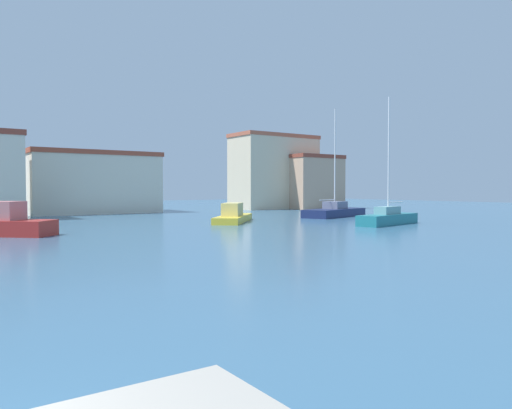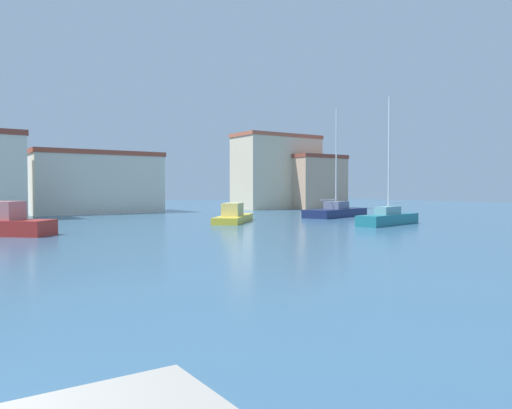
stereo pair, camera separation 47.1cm
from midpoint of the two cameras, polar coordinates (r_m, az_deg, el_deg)
water at (r=28.95m, az=-4.49°, el=-3.63°), size 160.00×160.00×0.00m
sailboat_teal_mid_harbor at (r=38.70m, az=14.79°, el=-1.47°), size 6.92×3.15×9.74m
motorboat_yellow_near_pier at (r=40.43m, az=-3.02°, el=-1.31°), size 6.77×7.22×1.59m
sailboat_navy_behind_lamppost at (r=48.46m, az=8.88°, el=-0.79°), size 8.70×5.11×10.52m
waterfront_apartments at (r=58.48m, az=-18.94°, el=2.44°), size 14.02×8.92×6.87m
yacht_club at (r=67.38m, az=1.93°, el=3.83°), size 11.85×5.83×10.10m
warehouse_block at (r=68.20m, az=5.83°, el=2.63°), size 7.69×7.22×7.32m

